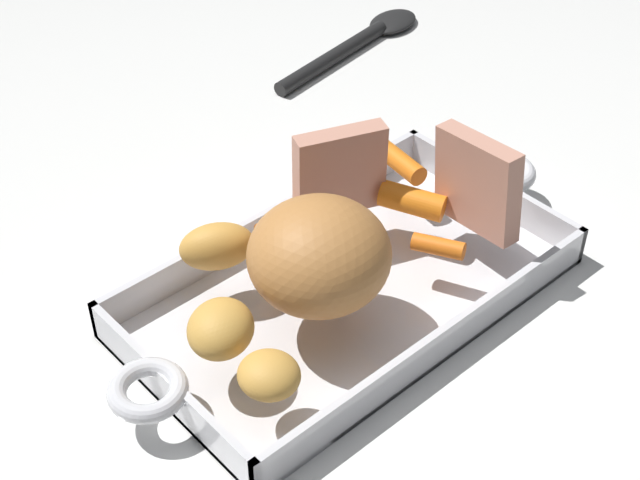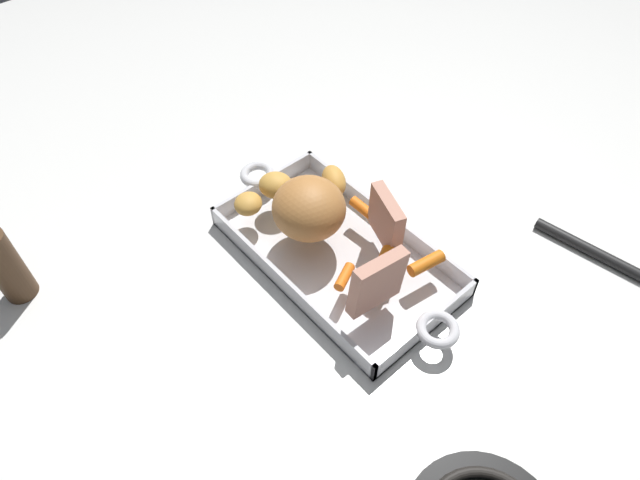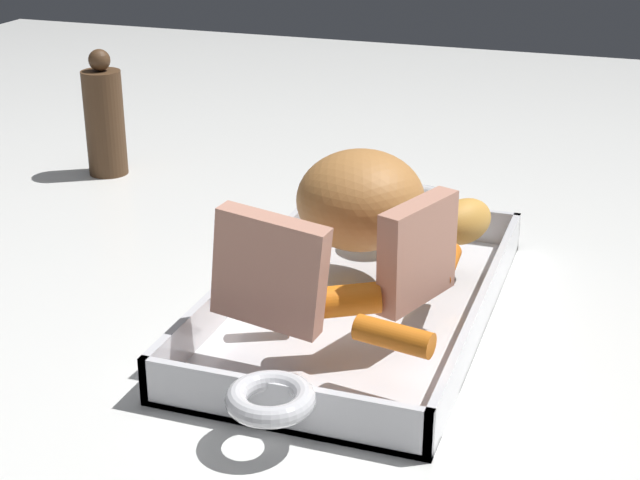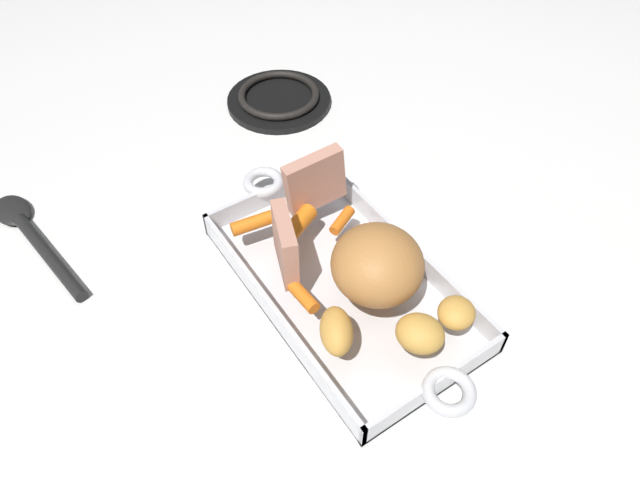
{
  "view_description": "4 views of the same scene",
  "coord_description": "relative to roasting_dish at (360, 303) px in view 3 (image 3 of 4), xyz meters",
  "views": [
    {
      "loc": [
        0.4,
        0.42,
        0.55
      ],
      "look_at": [
        0.01,
        -0.02,
        0.06
      ],
      "focal_mm": 52.78,
      "sensor_mm": 36.0,
      "label": 1
    },
    {
      "loc": [
        -0.39,
        0.37,
        0.68
      ],
      "look_at": [
        0.01,
        0.03,
        0.05
      ],
      "focal_mm": 31.32,
      "sensor_mm": 36.0,
      "label": 2
    },
    {
      "loc": [
        -0.69,
        -0.21,
        0.37
      ],
      "look_at": [
        -0.02,
        0.03,
        0.07
      ],
      "focal_mm": 54.12,
      "sensor_mm": 36.0,
      "label": 3
    },
    {
      "loc": [
        0.36,
        -0.28,
        0.6
      ],
      "look_at": [
        -0.03,
        -0.01,
        0.07
      ],
      "focal_mm": 32.34,
      "sensor_mm": 36.0,
      "label": 4
    }
  ],
  "objects": [
    {
      "name": "roast_slice_outer",
      "position": [
        -0.11,
        0.03,
        0.07
      ],
      "size": [
        0.03,
        0.09,
        0.09
      ],
      "primitive_type": "cube",
      "rotation": [
        -0.1,
        0.0,
        3.07
      ],
      "color": "tan",
      "rests_on": "roasting_dish"
    },
    {
      "name": "baby_carrot_northeast",
      "position": [
        -0.12,
        -0.06,
        0.04
      ],
      "size": [
        0.03,
        0.06,
        0.02
      ],
      "primitive_type": "cylinder",
      "rotation": [
        1.55,
        0.0,
        2.98
      ],
      "color": "orange",
      "rests_on": "roasting_dish"
    },
    {
      "name": "roasting_dish",
      "position": [
        0.0,
        0.0,
        0.0
      ],
      "size": [
        0.46,
        0.21,
        0.04
      ],
      "color": "silver",
      "rests_on": "ground_plane"
    },
    {
      "name": "pork_roast",
      "position": [
        0.05,
        0.02,
        0.07
      ],
      "size": [
        0.14,
        0.14,
        0.09
      ],
      "primitive_type": "ellipsoid",
      "rotation": [
        0.0,
        0.0,
        6.0
      ],
      "color": "#BA793D",
      "rests_on": "roasting_dish"
    },
    {
      "name": "baby_carrot_center_right",
      "position": [
        -0.08,
        -0.01,
        0.04
      ],
      "size": [
        0.05,
        0.06,
        0.03
      ],
      "primitive_type": "cylinder",
      "rotation": [
        1.62,
        0.0,
        3.6
      ],
      "color": "orange",
      "rests_on": "roasting_dish"
    },
    {
      "name": "pepper_mill",
      "position": [
        0.26,
        0.39,
        0.06
      ],
      "size": [
        0.05,
        0.05,
        0.15
      ],
      "color": "#4C331E",
      "rests_on": "ground_plane"
    },
    {
      "name": "potato_golden_large",
      "position": [
        0.14,
        0.06,
        0.05
      ],
      "size": [
        0.06,
        0.06,
        0.03
      ],
      "primitive_type": "ellipsoid",
      "rotation": [
        0.0,
        0.0,
        3.62
      ],
      "color": "gold",
      "rests_on": "roasting_dish"
    },
    {
      "name": "roast_slice_thin",
      "position": [
        -0.04,
        -0.06,
        0.07
      ],
      "size": [
        0.08,
        0.05,
        0.08
      ],
      "primitive_type": "cube",
      "rotation": [
        -0.01,
        0.0,
        1.21
      ],
      "color": "tan",
      "rests_on": "roasting_dish"
    },
    {
      "name": "ground_plane",
      "position": [
        0.0,
        0.0,
        -0.01
      ],
      "size": [
        2.29,
        2.29,
        0.0
      ],
      "primitive_type": "plane",
      "color": "white"
    },
    {
      "name": "potato_near_roast",
      "position": [
        0.14,
        0.01,
        0.05
      ],
      "size": [
        0.07,
        0.07,
        0.04
      ],
      "primitive_type": "ellipsoid",
      "rotation": [
        0.0,
        0.0,
        0.61
      ],
      "color": "gold",
      "rests_on": "roasting_dish"
    },
    {
      "name": "potato_whole",
      "position": [
        0.08,
        -0.07,
        0.05
      ],
      "size": [
        0.07,
        0.06,
        0.04
      ],
      "primitive_type": "ellipsoid",
      "rotation": [
        0.0,
        0.0,
        5.79
      ],
      "color": "gold",
      "rests_on": "roasting_dish"
    },
    {
      "name": "baby_carrot_northwest",
      "position": [
        -0.06,
        0.04,
        0.04
      ],
      "size": [
        0.03,
        0.05,
        0.02
      ],
      "primitive_type": "cylinder",
      "rotation": [
        1.63,
        0.0,
        0.44
      ],
      "color": "orange",
      "rests_on": "roasting_dish"
    },
    {
      "name": "baby_carrot_southeast",
      "position": [
        0.01,
        -0.07,
        0.04
      ],
      "size": [
        0.05,
        0.02,
        0.02
      ],
      "primitive_type": "cylinder",
      "rotation": [
        1.63,
        0.0,
        4.75
      ],
      "color": "orange",
      "rests_on": "roasting_dish"
    }
  ]
}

